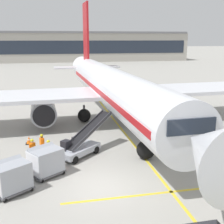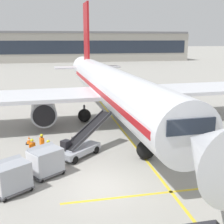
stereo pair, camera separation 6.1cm
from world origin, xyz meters
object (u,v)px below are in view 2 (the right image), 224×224
at_px(baggage_cart_lead, 45,160).
at_px(ground_crew_by_carts, 42,144).
at_px(baggage_cart_second, 11,176).
at_px(parked_airplane, 113,88).
at_px(ground_crew_marshaller, 49,150).
at_px(belt_loader, 80,144).
at_px(safety_cone_engine_keepout, 29,140).
at_px(ground_crew_wingwalker, 32,149).
at_px(ground_crew_by_loader, 54,161).

xyz_separation_m(baggage_cart_lead, ground_crew_by_carts, (-0.28, 3.22, -0.00)).
bearing_deg(baggage_cart_second, baggage_cart_lead, 43.90).
distance_m(parked_airplane, ground_crew_marshaller, 11.75).
relative_size(parked_airplane, belt_loader, 8.51).
xyz_separation_m(ground_crew_by_carts, safety_cone_engine_keepout, (-1.18, 2.95, -0.69)).
xyz_separation_m(baggage_cart_second, ground_crew_by_carts, (1.61, 5.04, -0.00)).
bearing_deg(ground_crew_wingwalker, ground_crew_by_carts, 56.26).
bearing_deg(ground_crew_by_carts, belt_loader, -6.35).
bearing_deg(belt_loader, ground_crew_by_carts, 173.65).
bearing_deg(belt_loader, ground_crew_by_loader, -122.24).
bearing_deg(ground_crew_wingwalker, baggage_cart_second, -103.41).
relative_size(ground_crew_wingwalker, safety_cone_engine_keepout, 2.71).
bearing_deg(belt_loader, safety_cone_engine_keepout, 140.79).
bearing_deg(ground_crew_by_carts, ground_crew_by_loader, -76.55).
relative_size(baggage_cart_lead, safety_cone_engine_keepout, 4.20).
height_order(belt_loader, baggage_cart_second, belt_loader).
bearing_deg(ground_crew_marshaller, parked_airplane, 55.25).
height_order(baggage_cart_lead, ground_crew_wingwalker, baggage_cart_lead).
height_order(belt_loader, baggage_cart_lead, belt_loader).
bearing_deg(ground_crew_marshaller, ground_crew_by_loader, -80.70).
distance_m(ground_crew_by_loader, ground_crew_wingwalker, 2.92).
bearing_deg(baggage_cart_second, ground_crew_wingwalker, 76.59).
relative_size(baggage_cart_lead, ground_crew_by_loader, 1.55).
relative_size(ground_crew_by_loader, ground_crew_wingwalker, 1.00).
relative_size(baggage_cart_lead, ground_crew_wingwalker, 1.55).
relative_size(belt_loader, baggage_cart_second, 1.78).
height_order(baggage_cart_second, ground_crew_wingwalker, baggage_cart_second).
distance_m(baggage_cart_lead, ground_crew_wingwalker, 2.45).
bearing_deg(ground_crew_by_loader, ground_crew_wingwalker, 120.19).
xyz_separation_m(ground_crew_by_loader, ground_crew_wingwalker, (-1.47, 2.52, 0.00)).
xyz_separation_m(belt_loader, ground_crew_by_carts, (-2.83, 0.31, 0.16)).
distance_m(baggage_cart_lead, ground_crew_by_loader, 0.61).
bearing_deg(baggage_cart_second, parked_airplane, 56.44).
height_order(ground_crew_by_loader, ground_crew_wingwalker, same).
height_order(parked_airplane, ground_crew_by_carts, parked_airplane).
height_order(parked_airplane, safety_cone_engine_keepout, parked_airplane).
height_order(parked_airplane, ground_crew_by_loader, parked_airplane).
bearing_deg(baggage_cart_lead, ground_crew_by_loader, -24.79).
bearing_deg(ground_crew_by_loader, baggage_cart_lead, 155.21).
bearing_deg(ground_crew_by_loader, baggage_cart_second, -147.30).
height_order(parked_airplane, baggage_cart_lead, parked_airplane).
bearing_deg(parked_airplane, ground_crew_wingwalker, -130.63).
bearing_deg(belt_loader, ground_crew_marshaller, -154.32).
xyz_separation_m(parked_airplane, baggage_cart_lead, (-6.74, -11.20, -2.64)).
xyz_separation_m(ground_crew_marshaller, ground_crew_wingwalker, (-1.13, 0.48, 0.00)).
distance_m(belt_loader, safety_cone_engine_keepout, 5.19).
relative_size(belt_loader, ground_crew_by_carts, 2.76).
bearing_deg(parked_airplane, belt_loader, -116.87).
xyz_separation_m(belt_loader, ground_crew_wingwalker, (-3.46, -0.64, 0.16)).
bearing_deg(baggage_cart_second, safety_cone_engine_keepout, 86.89).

